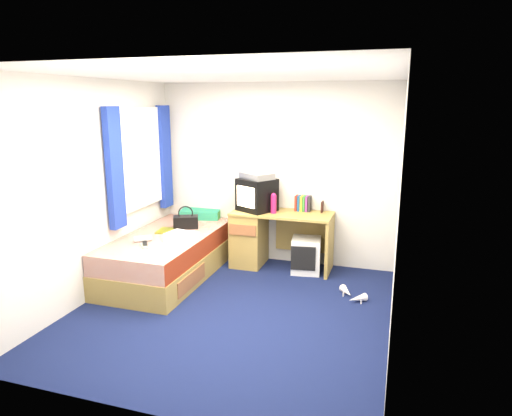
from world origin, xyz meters
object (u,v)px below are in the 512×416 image
(storage_cube, at_px, (306,255))
(water_bottle, at_px, (143,239))
(vcr, at_px, (257,176))
(pillow, at_px, (201,213))
(magazine, at_px, (166,231))
(desk, at_px, (262,236))
(picture_frame, at_px, (322,207))
(aerosol_can, at_px, (274,203))
(handbag, at_px, (186,222))
(colour_swatch_fan, at_px, (144,246))
(towel, at_px, (181,237))
(remote_control, at_px, (145,244))
(crt_tv, at_px, (257,195))
(white_heels, at_px, (352,295))
(bed, at_px, (169,256))
(pink_water_bottle, at_px, (274,204))

(storage_cube, xyz_separation_m, water_bottle, (-1.76, -1.01, 0.35))
(storage_cube, distance_m, vcr, 1.21)
(pillow, height_order, magazine, pillow)
(desk, bearing_deg, pillow, 169.39)
(pillow, xyz_separation_m, picture_frame, (1.73, -0.01, 0.22))
(aerosol_can, xyz_separation_m, handbag, (-1.06, -0.45, -0.22))
(pillow, xyz_separation_m, colour_swatch_fan, (-0.07, -1.41, -0.05))
(towel, xyz_separation_m, remote_control, (-0.34, -0.23, -0.04))
(aerosol_can, xyz_separation_m, towel, (-0.85, -1.02, -0.26))
(storage_cube, relative_size, crt_tv, 0.81)
(desk, height_order, crt_tv, crt_tv)
(colour_swatch_fan, height_order, remote_control, remote_control)
(pillow, xyz_separation_m, towel, (0.25, -1.12, -0.01))
(handbag, relative_size, colour_swatch_fan, 1.64)
(towel, bearing_deg, white_heels, 6.06)
(white_heels, bearing_deg, picture_frame, 119.48)
(vcr, bearing_deg, towel, -89.85)
(pillow, height_order, vcr, vcr)
(vcr, xyz_separation_m, remote_control, (-0.98, -1.18, -0.66))
(picture_frame, relative_size, remote_control, 0.88)
(pillow, height_order, storage_cube, pillow)
(pillow, xyz_separation_m, white_heels, (2.24, -0.91, -0.56))
(picture_frame, bearing_deg, magazine, -158.10)
(crt_tv, xyz_separation_m, aerosol_can, (0.21, 0.07, -0.11))
(pillow, relative_size, towel, 1.72)
(pillow, bearing_deg, colour_swatch_fan, -92.99)
(colour_swatch_fan, bearing_deg, storage_cube, 34.99)
(handbag, xyz_separation_m, towel, (0.21, -0.56, -0.03))
(bed, bearing_deg, water_bottle, -112.63)
(crt_tv, bearing_deg, towel, -95.74)
(pillow, distance_m, white_heels, 2.48)
(bed, relative_size, towel, 6.27)
(vcr, distance_m, aerosol_can, 0.42)
(towel, bearing_deg, handbag, 110.33)
(storage_cube, bearing_deg, crt_tv, 165.70)
(crt_tv, bearing_deg, storage_cube, 22.16)
(desk, relative_size, handbag, 3.60)
(bed, height_order, picture_frame, picture_frame)
(white_heels, bearing_deg, colour_swatch_fan, -167.79)
(pillow, bearing_deg, pink_water_bottle, -12.74)
(water_bottle, xyz_separation_m, white_heels, (2.42, 0.35, -0.54))
(towel, distance_m, colour_swatch_fan, 0.44)
(vcr, height_order, water_bottle, vcr)
(bed, height_order, white_heels, bed)
(colour_swatch_fan, bearing_deg, water_bottle, 124.72)
(vcr, xyz_separation_m, aerosol_can, (0.21, 0.07, -0.36))
(colour_swatch_fan, bearing_deg, vcr, 52.06)
(water_bottle, height_order, colour_swatch_fan, water_bottle)
(white_heels, bearing_deg, remote_control, -169.27)
(bed, xyz_separation_m, pillow, (0.03, 0.92, 0.33))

